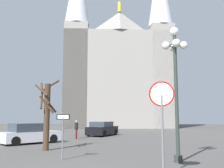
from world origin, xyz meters
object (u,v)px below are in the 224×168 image
(cathedral, at_px, (118,72))
(pedestrian_walking, at_px, (76,128))
(bare_tree, at_px, (47,113))
(parked_car_near_white, at_px, (30,134))
(stop_sign, at_px, (162,108))
(parked_car_far_black, at_px, (102,129))
(one_way_arrow_sign, at_px, (63,130))
(street_lamp, at_px, (175,69))

(cathedral, distance_m, pedestrian_walking, 26.62)
(bare_tree, distance_m, parked_car_near_white, 4.67)
(cathedral, distance_m, stop_sign, 39.70)
(stop_sign, height_order, parked_car_far_black, stop_sign)
(parked_car_far_black, bearing_deg, one_way_arrow_sign, -90.81)
(stop_sign, relative_size, pedestrian_walking, 1.93)
(one_way_arrow_sign, bearing_deg, stop_sign, -36.73)
(bare_tree, bearing_deg, parked_car_near_white, 123.71)
(pedestrian_walking, bearing_deg, parked_car_far_black, 65.26)
(parked_car_near_white, relative_size, parked_car_far_black, 0.94)
(street_lamp, height_order, parked_car_near_white, street_lamp)
(cathedral, bearing_deg, parked_car_far_black, -91.66)
(street_lamp, distance_m, parked_car_near_white, 12.32)
(bare_tree, bearing_deg, pedestrian_walking, 88.64)
(street_lamp, height_order, pedestrian_walking, street_lamp)
(bare_tree, distance_m, parked_car_far_black, 12.00)
(cathedral, height_order, stop_sign, cathedral)
(street_lamp, xyz_separation_m, bare_tree, (-7.04, 3.38, -1.92))
(street_lamp, height_order, parked_car_far_black, street_lamp)
(cathedral, distance_m, one_way_arrow_sign, 36.71)
(one_way_arrow_sign, xyz_separation_m, pedestrian_walking, (-1.66, 10.78, -0.35))
(cathedral, distance_m, parked_car_near_white, 30.79)
(cathedral, bearing_deg, pedestrian_walking, -95.69)
(bare_tree, bearing_deg, street_lamp, -25.66)
(stop_sign, bearing_deg, parked_car_near_white, 130.58)
(parked_car_far_black, xyz_separation_m, pedestrian_walking, (-1.87, -4.06, 0.30))
(parked_car_far_black, bearing_deg, street_lamp, -71.72)
(stop_sign, relative_size, parked_car_far_black, 0.69)
(parked_car_near_white, xyz_separation_m, pedestrian_walking, (2.64, 3.99, 0.30))
(stop_sign, bearing_deg, pedestrian_walking, 112.85)
(cathedral, height_order, parked_car_near_white, cathedral)
(parked_car_near_white, bearing_deg, bare_tree, -56.29)
(cathedral, bearing_deg, bare_tree, -94.67)
(bare_tree, bearing_deg, one_way_arrow_sign, -59.34)
(one_way_arrow_sign, distance_m, parked_car_near_white, 8.06)
(stop_sign, xyz_separation_m, pedestrian_walking, (-5.86, 13.91, -1.26))
(one_way_arrow_sign, bearing_deg, bare_tree, 120.66)
(pedestrian_walking, bearing_deg, bare_tree, -91.36)
(one_way_arrow_sign, xyz_separation_m, bare_tree, (-1.84, 3.11, 0.84))
(bare_tree, bearing_deg, cathedral, 85.33)
(parked_car_far_black, bearing_deg, stop_sign, -77.47)
(stop_sign, relative_size, street_lamp, 0.52)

